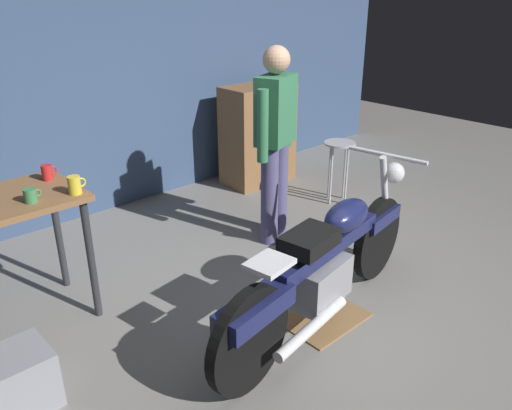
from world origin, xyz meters
name	(u,v)px	position (x,y,z in m)	size (l,w,h in m)	color
ground_plane	(326,323)	(0.00, 0.00, 0.00)	(12.00, 12.00, 0.00)	gray
back_wall	(102,49)	(0.00, 2.80, 1.55)	(8.00, 0.12, 3.10)	#384C70
motorcycle	(327,263)	(0.01, 0.04, 0.45)	(2.17, 0.70, 1.00)	black
person_standing	(275,138)	(0.64, 1.16, 0.93)	(0.54, 0.34, 1.67)	#514C78
shop_stool	(339,156)	(1.71, 1.30, 0.50)	(0.32, 0.32, 0.64)	#B2B2B7
wooden_dresser	(258,135)	(1.51, 2.30, 0.55)	(0.80, 0.47, 1.10)	brown
drip_tray	(325,318)	(0.03, 0.04, 0.01)	(0.56, 0.40, 0.01)	olive
storage_bin	(9,385)	(-1.82, 0.65, 0.17)	(0.44, 0.32, 0.34)	gray
mug_red_diner	(48,172)	(-1.12, 1.54, 0.95)	(0.11, 0.07, 0.10)	red
mug_green_speckled	(31,195)	(-1.35, 1.23, 0.94)	(0.11, 0.08, 0.09)	#3D7F4C
mug_yellow_tall	(75,185)	(-1.10, 1.18, 0.96)	(0.12, 0.08, 0.11)	yellow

